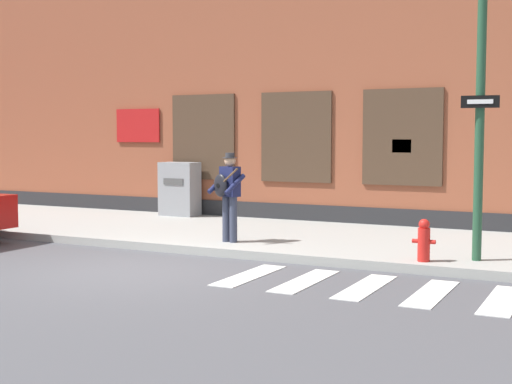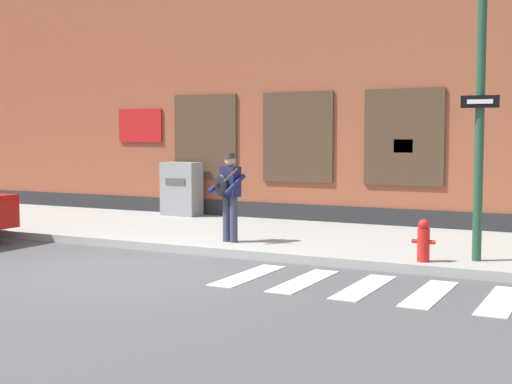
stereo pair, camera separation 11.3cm
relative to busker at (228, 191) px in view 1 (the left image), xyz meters
name	(u,v)px [view 1 (the left image)]	position (x,y,z in m)	size (l,w,h in m)	color
ground_plane	(137,271)	(-0.30, -2.54, -1.15)	(160.00, 160.00, 0.00)	#4C4C51
sidewalk	(252,235)	(-0.30, 1.59, -1.07)	(28.00, 4.77, 0.16)	#9E9E99
building_backdrop	(327,46)	(-0.30, 5.97, 3.45)	(28.00, 4.06, 9.20)	brown
crosswalk	(398,290)	(3.93, -2.09, -1.14)	(5.20, 1.90, 0.01)	silver
busker	(228,191)	(0.00, 0.00, 0.00)	(0.72, 0.66, 1.73)	#33384C
traffic_light	(480,37)	(4.85, -1.25, 2.48)	(0.89, 3.40, 4.96)	#234C33
utility_box	(180,189)	(-3.39, 3.53, -0.30)	(0.97, 0.60, 1.38)	gray
fire_hydrant	(424,241)	(3.90, -0.44, -0.64)	(0.38, 0.20, 0.70)	red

